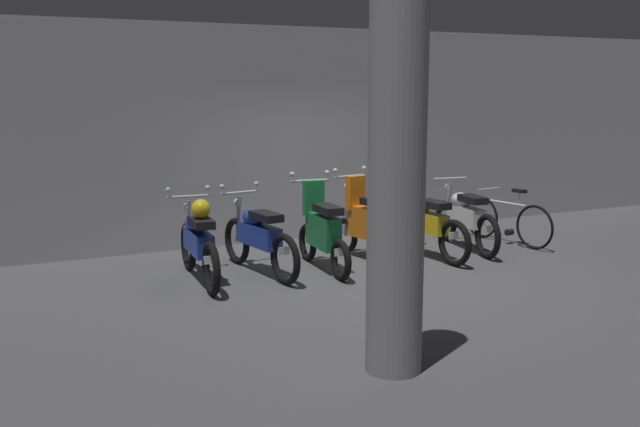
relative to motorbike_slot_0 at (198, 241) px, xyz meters
name	(u,v)px	position (x,y,z in m)	size (l,w,h in m)	color
ground_plane	(364,273)	(2.08, -0.52, -0.53)	(80.00, 80.00, 0.00)	#4C4C4F
back_wall	(288,135)	(2.08, 2.02, 1.15)	(16.00, 0.30, 3.36)	#ADADB2
motorbike_slot_0	(198,241)	(0.00, 0.00, 0.00)	(0.59, 1.95, 1.15)	black
motorbike_slot_1	(258,237)	(0.83, 0.07, -0.04)	(0.58, 1.94, 1.15)	black
motorbike_slot_2	(322,231)	(1.67, -0.11, 0.00)	(0.59, 1.68, 1.29)	black
motorbike_slot_3	(368,223)	(2.49, 0.09, 0.00)	(0.58, 1.67, 1.29)	black
motorbike_slot_4	(424,223)	(3.33, -0.05, -0.04)	(0.59, 1.95, 1.15)	black
motorbike_slot_5	(465,217)	(4.17, 0.09, -0.04)	(0.56, 1.94, 1.03)	black
bicycle	(507,221)	(5.00, 0.12, -0.17)	(0.50, 1.71, 0.89)	black
support_pillar	(396,178)	(0.72, -3.51, 1.15)	(0.49, 0.49, 3.36)	gray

